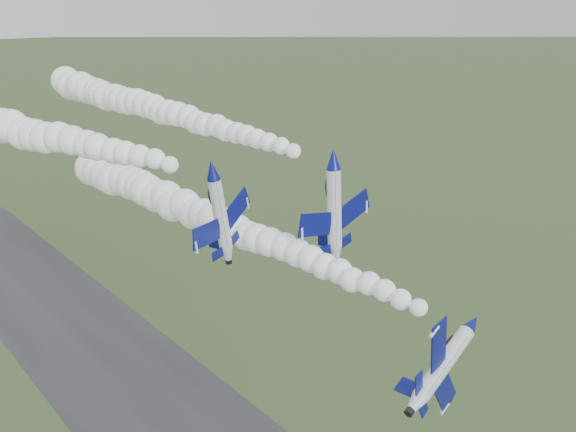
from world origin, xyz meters
name	(u,v)px	position (x,y,z in m)	size (l,w,h in m)	color
jet_lead	(473,324)	(10.09, -2.49, 30.41)	(4.25, 12.67, 9.89)	silver
smoke_trail_jet_lead	(220,222)	(5.08, 32.15, 32.02)	(5.38, 64.11, 5.38)	white
jet_pair_left	(213,170)	(-3.45, 19.70, 42.82)	(9.99, 11.76, 3.50)	silver
jet_pair_right	(334,159)	(11.52, 18.18, 41.92)	(12.02, 14.36, 3.57)	silver
smoke_trail_jet_pair_right	(157,109)	(8.20, 52.75, 43.31)	(5.06, 61.76, 5.06)	white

